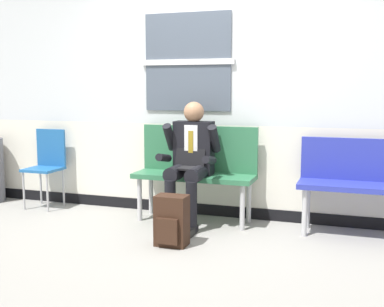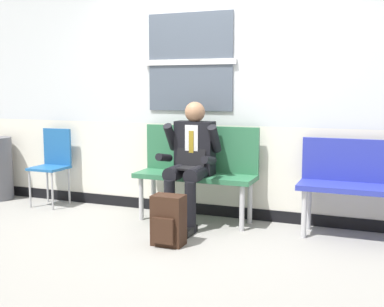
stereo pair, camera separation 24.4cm
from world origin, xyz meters
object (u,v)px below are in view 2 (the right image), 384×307
object	(u,v)px
bench_with_person	(198,166)
backpack	(168,221)
person_seated	(190,160)
bench_empty	(368,180)
folding_chair	(53,160)

from	to	relation	value
bench_with_person	backpack	xyz separation A→B (m)	(0.06, -0.89, -0.36)
person_seated	backpack	size ratio (longest dim) A/B	2.77
bench_with_person	bench_empty	size ratio (longest dim) A/B	1.01
backpack	folding_chair	bearing A→B (deg)	154.84
person_seated	folding_chair	bearing A→B (deg)	173.43
person_seated	backpack	world-z (taller)	person_seated
backpack	bench_empty	bearing A→B (deg)	28.46
person_seated	bench_with_person	bearing A→B (deg)	90.00
bench_empty	person_seated	xyz separation A→B (m)	(-1.70, -0.20, 0.12)
bench_with_person	backpack	distance (m)	0.97
backpack	folding_chair	xyz separation A→B (m)	(-1.92, 0.90, 0.32)
folding_chair	person_seated	bearing A→B (deg)	-6.57
bench_empty	folding_chair	size ratio (longest dim) A/B	1.37
bench_with_person	backpack	size ratio (longest dim) A/B	2.79
bench_empty	folding_chair	xyz separation A→B (m)	(-3.55, 0.01, -0.01)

